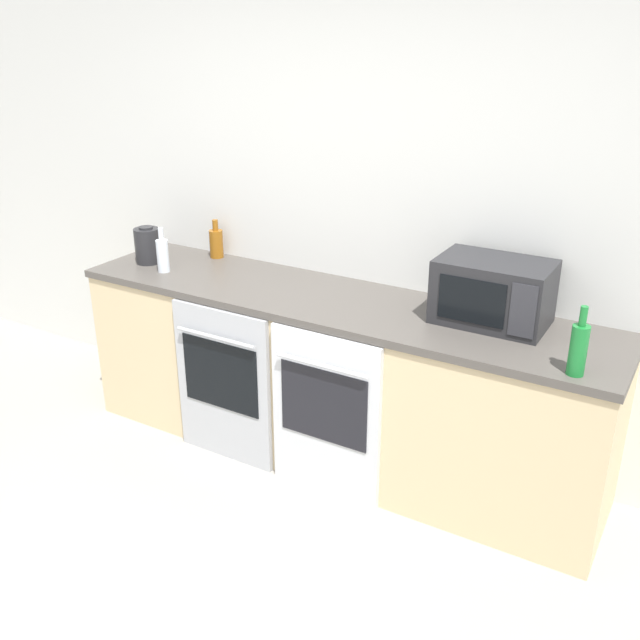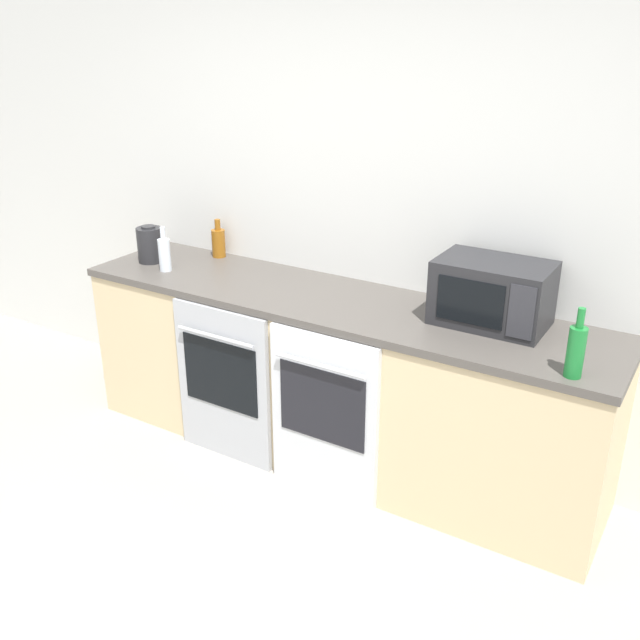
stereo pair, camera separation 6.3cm
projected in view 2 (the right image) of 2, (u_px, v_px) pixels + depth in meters
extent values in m
cube|color=silver|center=(369.00, 213.00, 3.80)|extent=(10.00, 0.06, 2.60)
cube|color=#D1B789|center=(334.00, 382.00, 3.86)|extent=(2.90, 0.65, 0.89)
cube|color=#4C4742|center=(335.00, 302.00, 3.68)|extent=(2.92, 0.67, 0.04)
cube|color=#A8AAAF|center=(223.00, 385.00, 3.83)|extent=(0.60, 0.03, 0.88)
cube|color=black|center=(220.00, 375.00, 3.78)|extent=(0.48, 0.01, 0.39)
cylinder|color=#A8AAAF|center=(215.00, 337.00, 3.68)|extent=(0.49, 0.02, 0.02)
cube|color=silver|center=(324.00, 417.00, 3.52)|extent=(0.60, 0.03, 0.88)
cube|color=black|center=(322.00, 406.00, 3.48)|extent=(0.48, 0.01, 0.39)
cylinder|color=silver|center=(319.00, 365.00, 3.37)|extent=(0.49, 0.02, 0.02)
cube|color=#232326|center=(492.00, 293.00, 3.31)|extent=(0.52, 0.33, 0.31)
cube|color=black|center=(470.00, 302.00, 3.20)|extent=(0.31, 0.01, 0.21)
cube|color=#2D2D33|center=(521.00, 313.00, 3.09)|extent=(0.11, 0.01, 0.24)
cylinder|color=silver|center=(165.00, 255.00, 4.05)|extent=(0.07, 0.07, 0.18)
cylinder|color=silver|center=(163.00, 233.00, 4.00)|extent=(0.03, 0.03, 0.07)
cylinder|color=#19722D|center=(576.00, 352.00, 2.83)|extent=(0.07, 0.07, 0.21)
cylinder|color=#19722D|center=(581.00, 318.00, 2.77)|extent=(0.03, 0.03, 0.08)
cylinder|color=#8C5114|center=(219.00, 243.00, 4.29)|extent=(0.08, 0.08, 0.17)
cylinder|color=#8C5114|center=(217.00, 225.00, 4.25)|extent=(0.03, 0.03, 0.06)
cylinder|color=#232326|center=(150.00, 245.00, 4.19)|extent=(0.15, 0.15, 0.21)
cylinder|color=#262628|center=(148.00, 227.00, 4.15)|extent=(0.08, 0.08, 0.01)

